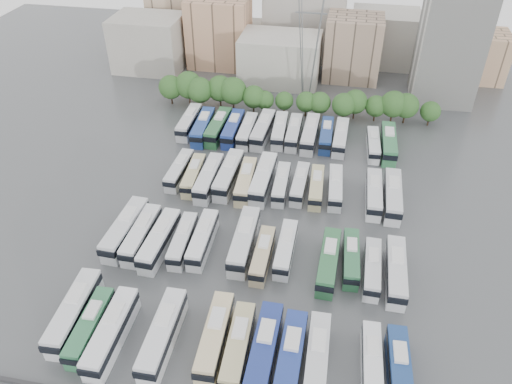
% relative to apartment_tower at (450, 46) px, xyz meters
% --- Properties ---
extents(ground, '(220.00, 220.00, 0.00)m').
position_rel_apartment_tower_xyz_m(ground, '(-34.00, -58.00, -13.00)').
color(ground, '#424447').
rests_on(ground, ground).
extents(tree_line, '(64.87, 7.68, 8.14)m').
position_rel_apartment_tower_xyz_m(tree_line, '(-36.97, -15.83, -8.70)').
color(tree_line, black).
rests_on(tree_line, ground).
extents(city_buildings, '(102.00, 35.00, 20.00)m').
position_rel_apartment_tower_xyz_m(city_buildings, '(-41.46, 13.86, -5.13)').
color(city_buildings, '#9E998E').
rests_on(city_buildings, ground).
extents(apartment_tower, '(14.00, 14.00, 26.00)m').
position_rel_apartment_tower_xyz_m(apartment_tower, '(0.00, 0.00, 0.00)').
color(apartment_tower, silver).
rests_on(apartment_tower, ground).
extents(electricity_pylon, '(9.00, 6.91, 33.83)m').
position_rel_apartment_tower_xyz_m(electricity_pylon, '(-32.00, -8.00, 5.66)').
color(electricity_pylon, slate).
rests_on(electricity_pylon, ground).
extents(bus_r0_s0, '(3.52, 13.34, 4.15)m').
position_rel_apartment_tower_xyz_m(bus_r0_s0, '(-55.32, -80.96, -10.96)').
color(bus_r0_s0, silver).
rests_on(bus_r0_s0, ground).
extents(bus_r0_s1, '(2.91, 11.66, 3.63)m').
position_rel_apartment_tower_xyz_m(bus_r0_s1, '(-52.19, -82.69, -11.22)').
color(bus_r0_s1, '#307148').
rests_on(bus_r0_s1, ground).
extents(bus_r0_s2, '(2.97, 13.03, 4.08)m').
position_rel_apartment_tower_xyz_m(bus_r0_s2, '(-48.98, -83.14, -11.00)').
color(bus_r0_s2, white).
rests_on(bus_r0_s2, ground).
extents(bus_r0_s4, '(3.04, 13.19, 4.13)m').
position_rel_apartment_tower_xyz_m(bus_r0_s4, '(-42.36, -82.19, -10.97)').
color(bus_r0_s4, silver).
rests_on(bus_r0_s4, ground).
extents(bus_r0_s6, '(3.19, 12.76, 3.98)m').
position_rel_apartment_tower_xyz_m(bus_r0_s6, '(-35.66, -81.25, -11.05)').
color(bus_r0_s6, beige).
rests_on(bus_r0_s6, ground).
extents(bus_r0_s7, '(3.04, 12.28, 3.83)m').
position_rel_apartment_tower_xyz_m(bus_r0_s7, '(-32.42, -82.10, -11.12)').
color(bus_r0_s7, tan).
rests_on(bus_r0_s7, ground).
extents(bus_r0_s8, '(3.05, 13.41, 4.20)m').
position_rel_apartment_tower_xyz_m(bus_r0_s8, '(-29.09, -82.31, -10.94)').
color(bus_r0_s8, navy).
rests_on(bus_r0_s8, ground).
extents(bus_r0_s9, '(2.97, 13.05, 4.08)m').
position_rel_apartment_tower_xyz_m(bus_r0_s9, '(-25.71, -82.76, -10.99)').
color(bus_r0_s9, navy).
rests_on(bus_r0_s9, ground).
extents(bus_r0_s10, '(2.84, 12.37, 3.87)m').
position_rel_apartment_tower_xyz_m(bus_r0_s10, '(-22.48, -82.00, -11.10)').
color(bus_r0_s10, silver).
rests_on(bus_r0_s10, ground).
extents(bus_r0_s12, '(2.72, 10.87, 3.39)m').
position_rel_apartment_tower_xyz_m(bus_r0_s12, '(-15.82, -81.12, -11.34)').
color(bus_r0_s12, silver).
rests_on(bus_r0_s12, ground).
extents(bus_r0_s13, '(3.02, 11.75, 3.66)m').
position_rel_apartment_tower_xyz_m(bus_r0_s13, '(-12.56, -81.73, -11.20)').
color(bus_r0_s13, navy).
rests_on(bus_r0_s13, ground).
extents(bus_r1_s0, '(3.38, 13.39, 4.17)m').
position_rel_apartment_tower_xyz_m(bus_r1_s0, '(-55.26, -63.66, -10.95)').
color(bus_r1_s0, silver).
rests_on(bus_r1_s0, ground).
extents(bus_r1_s1, '(2.79, 12.31, 3.85)m').
position_rel_apartment_tower_xyz_m(bus_r1_s1, '(-52.25, -64.31, -11.11)').
color(bus_r1_s1, silver).
rests_on(bus_r1_s1, ground).
extents(bus_r1_s2, '(3.23, 12.75, 3.97)m').
position_rel_apartment_tower_xyz_m(bus_r1_s2, '(-48.92, -65.11, -11.05)').
color(bus_r1_s2, silver).
rests_on(bus_r1_s2, ground).
extents(bus_r1_s3, '(2.87, 11.18, 3.48)m').
position_rel_apartment_tower_xyz_m(bus_r1_s3, '(-45.39, -64.21, -11.29)').
color(bus_r1_s3, silver).
rests_on(bus_r1_s3, ground).
extents(bus_r1_s4, '(2.77, 11.86, 3.71)m').
position_rel_apartment_tower_xyz_m(bus_r1_s4, '(-42.34, -63.44, -11.18)').
color(bus_r1_s4, silver).
rests_on(bus_r1_s4, ground).
extents(bus_r1_s6, '(3.11, 13.50, 4.22)m').
position_rel_apartment_tower_xyz_m(bus_r1_s6, '(-35.74, -62.83, -10.93)').
color(bus_r1_s6, silver).
rests_on(bus_r1_s6, ground).
extents(bus_r1_s7, '(2.38, 10.90, 3.42)m').
position_rel_apartment_tower_xyz_m(bus_r1_s7, '(-32.37, -65.07, -11.32)').
color(bus_r1_s7, tan).
rests_on(bus_r1_s7, ground).
extents(bus_r1_s8, '(2.50, 11.23, 3.52)m').
position_rel_apartment_tower_xyz_m(bus_r1_s8, '(-29.09, -63.06, -11.27)').
color(bus_r1_s8, silver).
rests_on(bus_r1_s8, ground).
extents(bus_r1_s10, '(3.05, 12.39, 3.86)m').
position_rel_apartment_tower_xyz_m(bus_r1_s10, '(-22.33, -64.77, -11.10)').
color(bus_r1_s10, '#2B653B').
rests_on(bus_r1_s10, ground).
extents(bus_r1_s11, '(2.85, 11.06, 3.44)m').
position_rel_apartment_tower_xyz_m(bus_r1_s11, '(-19.03, -63.18, -11.31)').
color(bus_r1_s11, '#2C663F').
rests_on(bus_r1_s11, ground).
extents(bus_r1_s12, '(2.55, 11.01, 3.44)m').
position_rel_apartment_tower_xyz_m(bus_r1_s12, '(-15.86, -64.82, -11.31)').
color(bus_r1_s12, silver).
rests_on(bus_r1_s12, ground).
extents(bus_r1_s13, '(2.81, 12.56, 3.94)m').
position_rel_apartment_tower_xyz_m(bus_r1_s13, '(-12.44, -64.97, -11.07)').
color(bus_r1_s13, silver).
rests_on(bus_r1_s13, ground).
extents(bus_r2_s1, '(2.71, 11.27, 3.52)m').
position_rel_apartment_tower_xyz_m(bus_r2_s1, '(-52.05, -45.36, -11.27)').
color(bus_r2_s1, silver).
rests_on(bus_r2_s1, ground).
extents(bus_r2_s2, '(3.00, 11.31, 3.52)m').
position_rel_apartment_tower_xyz_m(bus_r2_s2, '(-48.88, -46.51, -11.27)').
color(bus_r2_s2, '#C5BB87').
rests_on(bus_r2_s2, ground).
extents(bus_r2_s3, '(2.84, 12.74, 3.99)m').
position_rel_apartment_tower_xyz_m(bus_r2_s3, '(-45.75, -47.11, -11.04)').
color(bus_r2_s3, silver).
rests_on(bus_r2_s3, ground).
extents(bus_r2_s4, '(3.27, 13.32, 4.15)m').
position_rel_apartment_tower_xyz_m(bus_r2_s4, '(-42.38, -45.50, -10.96)').
color(bus_r2_s4, silver).
rests_on(bus_r2_s4, ground).
extents(bus_r2_s5, '(3.16, 12.13, 3.77)m').
position_rel_apartment_tower_xyz_m(bus_r2_s5, '(-38.86, -46.68, -11.15)').
color(bus_r2_s5, beige).
rests_on(bus_r2_s5, ground).
extents(bus_r2_s6, '(3.22, 13.58, 4.24)m').
position_rel_apartment_tower_xyz_m(bus_r2_s6, '(-35.78, -45.64, -10.92)').
color(bus_r2_s6, silver).
rests_on(bus_r2_s6, ground).
extents(bus_r2_s7, '(2.68, 10.98, 3.43)m').
position_rel_apartment_tower_xyz_m(bus_r2_s7, '(-32.35, -46.08, -11.32)').
color(bus_r2_s7, silver).
rests_on(bus_r2_s7, ground).
extents(bus_r2_s8, '(2.61, 10.91, 3.41)m').
position_rel_apartment_tower_xyz_m(bus_r2_s8, '(-29.01, -45.37, -11.33)').
color(bus_r2_s8, silver).
rests_on(bus_r2_s8, ground).
extents(bus_r2_s9, '(2.78, 11.00, 3.43)m').
position_rel_apartment_tower_xyz_m(bus_r2_s9, '(-25.93, -45.78, -11.32)').
color(bus_r2_s9, '#C2B785').
rests_on(bus_r2_s9, ground).
extents(bus_r2_s10, '(2.99, 11.33, 3.52)m').
position_rel_apartment_tower_xyz_m(bus_r2_s10, '(-22.56, -45.32, -11.27)').
color(bus_r2_s10, silver).
rests_on(bus_r2_s10, ground).
extents(bus_r2_s12, '(2.80, 12.18, 3.81)m').
position_rel_apartment_tower_xyz_m(bus_r2_s12, '(-15.69, -46.21, -11.13)').
color(bus_r2_s12, silver).
rests_on(bus_r2_s12, ground).
extents(bus_r2_s13, '(2.96, 13.02, 4.08)m').
position_rel_apartment_tower_xyz_m(bus_r2_s13, '(-12.42, -46.35, -11.00)').
color(bus_r2_s13, silver).
rests_on(bus_r2_s13, ground).
extents(bus_r3_s0, '(2.80, 12.34, 3.86)m').
position_rel_apartment_tower_xyz_m(bus_r3_s0, '(-55.66, -27.15, -11.10)').
color(bus_r3_s0, silver).
rests_on(bus_r3_s0, ground).
extents(bus_r3_s1, '(3.38, 12.98, 4.04)m').
position_rel_apartment_tower_xyz_m(bus_r3_s1, '(-52.04, -28.88, -11.02)').
color(bus_r3_s1, navy).
rests_on(bus_r3_s1, ground).
extents(bus_r3_s2, '(3.26, 13.03, 4.06)m').
position_rel_apartment_tower_xyz_m(bus_r3_s2, '(-48.78, -28.28, -11.01)').
color(bus_r3_s2, '#2A6238').
rests_on(bus_r3_s2, ground).
extents(bus_r3_s3, '(2.83, 12.56, 3.93)m').
position_rel_apartment_tower_xyz_m(bus_r3_s3, '(-45.53, -28.27, -11.07)').
color(bus_r3_s3, navy).
rests_on(bus_r3_s3, ground).
extents(bus_r3_s4, '(2.59, 11.81, 3.71)m').
position_rel_apartment_tower_xyz_m(bus_r3_s4, '(-42.34, -28.47, -11.18)').
color(bus_r3_s4, silver).
rests_on(bus_r3_s4, ground).
extents(bus_r3_s5, '(3.47, 13.17, 4.09)m').
position_rel_apartment_tower_xyz_m(bus_r3_s5, '(-39.12, -27.56, -10.99)').
color(bus_r3_s5, silver).
rests_on(bus_r3_s5, ground).
extents(bus_r3_s6, '(3.21, 12.13, 3.77)m').
position_rel_apartment_tower_xyz_m(bus_r3_s6, '(-35.57, -26.94, -11.15)').
color(bus_r3_s6, silver).
rests_on(bus_r3_s6, ground).
extents(bus_r3_s7, '(2.77, 11.94, 3.74)m').
position_rel_apartment_tower_xyz_m(bus_r3_s7, '(-32.47, -27.20, -11.17)').
color(bus_r3_s7, silver).
rests_on(bus_r3_s7, ground).
extents(bus_r3_s8, '(3.03, 12.93, 4.04)m').
position_rel_apartment_tower_xyz_m(bus_r3_s8, '(-28.98, -27.40, -11.02)').
color(bus_r3_s8, silver).
rests_on(bus_r3_s8, ground).
extents(bus_r3_s9, '(2.67, 11.64, 3.64)m').
position_rel_apartment_tower_xyz_m(bus_r3_s9, '(-25.60, -26.97, -11.21)').
color(bus_r3_s9, navy).
rests_on(bus_r3_s9, ground).
extents(bus_r3_s10, '(2.97, 12.18, 3.80)m').
position_rel_apartment_tower_xyz_m(bus_r3_s10, '(-22.58, -27.42, -11.13)').
color(bus_r3_s10, silver).
rests_on(bus_r3_s10, ground).
extents(bus_r3_s12, '(2.88, 10.93, 3.40)m').
position_rel_apartment_tower_xyz_m(bus_r3_s12, '(-15.82, -28.83, -11.33)').
color(bus_r3_s12, silver).
rests_on(bus_r3_s12, ground).
extents(bus_r3_s13, '(3.04, 13.05, 4.08)m').
position_rel_apartment_tower_xyz_m(bus_r3_s13, '(-12.77, -28.30, -11.00)').
color(bus_r3_s13, '#307044').
rests_on(bus_r3_s13, ground).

